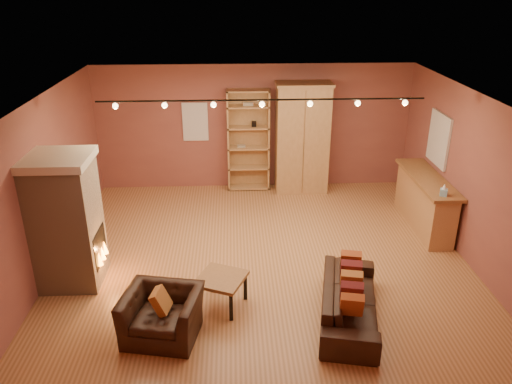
{
  "coord_description": "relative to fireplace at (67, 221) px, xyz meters",
  "views": [
    {
      "loc": [
        -0.46,
        -7.58,
        4.51
      ],
      "look_at": [
        -0.1,
        0.2,
        1.14
      ],
      "focal_mm": 35.0,
      "sensor_mm": 36.0,
      "label": 1
    }
  ],
  "objects": [
    {
      "name": "floor",
      "position": [
        3.04,
        0.6,
        -1.06
      ],
      "size": [
        7.0,
        7.0,
        0.0
      ],
      "primitive_type": "plane",
      "color": "brown",
      "rests_on": "ground"
    },
    {
      "name": "ceiling",
      "position": [
        3.04,
        0.6,
        1.74
      ],
      "size": [
        7.0,
        7.0,
        0.0
      ],
      "primitive_type": "plane",
      "rotation": [
        3.14,
        0.0,
        0.0
      ],
      "color": "brown",
      "rests_on": "back_wall"
    },
    {
      "name": "back_wall",
      "position": [
        3.04,
        3.85,
        0.34
      ],
      "size": [
        7.0,
        0.02,
        2.8
      ],
      "primitive_type": "cube",
      "color": "brown",
      "rests_on": "floor"
    },
    {
      "name": "left_wall",
      "position": [
        -0.46,
        0.6,
        0.34
      ],
      "size": [
        0.02,
        6.5,
        2.8
      ],
      "primitive_type": "cube",
      "color": "brown",
      "rests_on": "floor"
    },
    {
      "name": "right_wall",
      "position": [
        6.54,
        0.6,
        0.34
      ],
      "size": [
        0.02,
        6.5,
        2.8
      ],
      "primitive_type": "cube",
      "color": "brown",
      "rests_on": "floor"
    },
    {
      "name": "fireplace",
      "position": [
        0.0,
        0.0,
        0.0
      ],
      "size": [
        1.01,
        0.98,
        2.12
      ],
      "color": "tan",
      "rests_on": "floor"
    },
    {
      "name": "back_window",
      "position": [
        1.74,
        3.83,
        0.49
      ],
      "size": [
        0.56,
        0.04,
        0.86
      ],
      "primitive_type": "cube",
      "color": "silver",
      "rests_on": "back_wall"
    },
    {
      "name": "bookcase",
      "position": [
        2.91,
        3.73,
        0.1
      ],
      "size": [
        0.94,
        0.36,
        2.29
      ],
      "color": "tan",
      "rests_on": "floor"
    },
    {
      "name": "armoire",
      "position": [
        4.1,
        3.54,
        0.17
      ],
      "size": [
        1.21,
        0.69,
        2.46
      ],
      "color": "tan",
      "rests_on": "floor"
    },
    {
      "name": "bar_counter",
      "position": [
        6.24,
        1.61,
        -0.54
      ],
      "size": [
        0.58,
        2.14,
        1.02
      ],
      "color": "tan",
      "rests_on": "floor"
    },
    {
      "name": "tissue_box",
      "position": [
        6.19,
        0.76,
        0.06
      ],
      "size": [
        0.17,
        0.17,
        0.23
      ],
      "rotation": [
        0.0,
        0.0,
        -0.4
      ],
      "color": "#84B7D4",
      "rests_on": "bar_counter"
    },
    {
      "name": "right_window",
      "position": [
        6.51,
        2.0,
        0.59
      ],
      "size": [
        0.05,
        0.9,
        1.0
      ],
      "primitive_type": "cube",
      "color": "silver",
      "rests_on": "right_wall"
    },
    {
      "name": "loveseat",
      "position": [
        4.18,
        -1.18,
        -0.66
      ],
      "size": [
        0.96,
        2.03,
        0.8
      ],
      "rotation": [
        0.0,
        0.0,
        1.36
      ],
      "color": "black",
      "rests_on": "floor"
    },
    {
      "name": "armchair",
      "position": [
        1.57,
        -1.42,
        -0.62
      ],
      "size": [
        1.11,
        0.83,
        0.88
      ],
      "rotation": [
        0.0,
        0.0,
        -0.19
      ],
      "color": "black",
      "rests_on": "floor"
    },
    {
      "name": "coffee_table",
      "position": [
        2.36,
        -0.8,
        -0.64
      ],
      "size": [
        0.85,
        0.85,
        0.49
      ],
      "rotation": [
        0.0,
        0.0,
        -0.41
      ],
      "color": "#916034",
      "rests_on": "floor"
    },
    {
      "name": "track_rail",
      "position": [
        3.04,
        0.8,
        1.62
      ],
      "size": [
        5.2,
        0.09,
        0.13
      ],
      "color": "black",
      "rests_on": "ceiling"
    }
  ]
}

